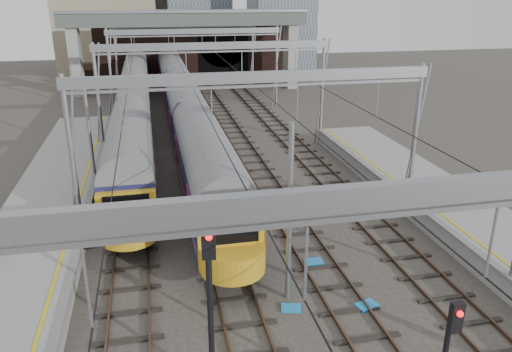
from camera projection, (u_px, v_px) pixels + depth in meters
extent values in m
plane|color=#38332D|center=(303.00, 329.00, 17.60)|extent=(160.00, 160.00, 0.00)
cube|color=gray|center=(7.00, 311.00, 17.69)|extent=(4.20, 55.00, 1.10)
cube|color=slate|center=(66.00, 292.00, 17.92)|extent=(0.35, 55.00, 0.12)
cube|color=gold|center=(51.00, 292.00, 17.80)|extent=(0.12, 55.00, 0.01)
cube|color=#4C3828|center=(122.00, 188.00, 29.99)|extent=(0.08, 80.00, 0.16)
cube|color=#4C3828|center=(146.00, 186.00, 30.28)|extent=(0.08, 80.00, 0.16)
cube|color=black|center=(134.00, 188.00, 30.16)|extent=(2.40, 80.00, 0.14)
cube|color=#4C3828|center=(189.00, 183.00, 30.78)|extent=(0.08, 80.00, 0.16)
cube|color=#4C3828|center=(212.00, 181.00, 31.06)|extent=(0.08, 80.00, 0.16)
cube|color=black|center=(200.00, 183.00, 30.95)|extent=(2.40, 80.00, 0.14)
cube|color=#4C3828|center=(252.00, 178.00, 31.57)|extent=(0.08, 80.00, 0.16)
cube|color=#4C3828|center=(274.00, 177.00, 31.85)|extent=(0.08, 80.00, 0.16)
cube|color=black|center=(263.00, 178.00, 31.74)|extent=(2.40, 80.00, 0.14)
cube|color=#4C3828|center=(312.00, 174.00, 32.36)|extent=(0.08, 80.00, 0.16)
cube|color=#4C3828|center=(333.00, 172.00, 32.64)|extent=(0.08, 80.00, 0.16)
cube|color=black|center=(323.00, 174.00, 32.53)|extent=(2.40, 80.00, 0.14)
cube|color=gray|center=(409.00, 193.00, 9.46)|extent=(16.80, 0.28, 0.50)
cylinder|color=gray|center=(73.00, 166.00, 21.93)|extent=(0.24, 0.24, 8.00)
cylinder|color=gray|center=(414.00, 143.00, 25.16)|extent=(0.24, 0.24, 8.00)
cube|color=gray|center=(255.00, 77.00, 22.29)|extent=(16.80, 0.28, 0.50)
cylinder|color=gray|center=(99.00, 101.00, 34.76)|extent=(0.24, 0.24, 8.00)
cylinder|color=gray|center=(322.00, 92.00, 37.99)|extent=(0.24, 0.24, 8.00)
cube|color=gray|center=(214.00, 46.00, 35.12)|extent=(16.80, 0.28, 0.50)
cylinder|color=gray|center=(110.00, 72.00, 47.59)|extent=(0.24, 0.24, 8.00)
cylinder|color=gray|center=(277.00, 67.00, 50.83)|extent=(0.24, 0.24, 8.00)
cube|color=gray|center=(195.00, 31.00, 47.96)|extent=(16.80, 0.28, 0.50)
cylinder|color=gray|center=(116.00, 57.00, 58.59)|extent=(0.24, 0.24, 8.00)
cylinder|color=gray|center=(253.00, 53.00, 61.83)|extent=(0.24, 0.24, 8.00)
cube|color=gray|center=(185.00, 24.00, 58.96)|extent=(16.80, 0.28, 0.50)
cube|color=black|center=(126.00, 98.00, 28.25)|extent=(0.03, 80.00, 0.03)
cube|color=black|center=(197.00, 96.00, 29.04)|extent=(0.03, 80.00, 0.03)
cube|color=black|center=(264.00, 93.00, 29.83)|extent=(0.03, 80.00, 0.03)
cube|color=black|center=(327.00, 90.00, 30.62)|extent=(0.03, 80.00, 0.03)
cube|color=black|center=(199.00, 47.00, 64.10)|extent=(26.00, 2.00, 9.00)
cube|color=black|center=(224.00, 62.00, 64.41)|extent=(6.50, 0.10, 5.20)
cylinder|color=black|center=(223.00, 42.00, 63.51)|extent=(6.50, 0.10, 6.50)
cube|color=black|center=(104.00, 75.00, 61.86)|extent=(6.00, 1.50, 3.00)
cube|color=gray|center=(76.00, 59.00, 55.88)|extent=(1.20, 2.50, 8.20)
cube|color=gray|center=(290.00, 53.00, 60.81)|extent=(1.20, 2.50, 8.20)
cube|color=#4B544D|center=(186.00, 19.00, 56.92)|extent=(28.00, 3.00, 1.40)
cube|color=gray|center=(185.00, 11.00, 56.61)|extent=(28.00, 3.00, 0.30)
cube|color=gray|center=(158.00, 5.00, 87.41)|extent=(18.00, 14.00, 18.00)
cube|color=black|center=(179.00, 110.00, 48.42)|extent=(2.10, 62.18, 0.70)
cube|color=#141D48|center=(178.00, 92.00, 47.78)|extent=(2.67, 62.18, 2.38)
cylinder|color=slate|center=(177.00, 79.00, 47.37)|extent=(2.61, 61.68, 2.61)
cube|color=black|center=(178.00, 88.00, 47.65)|extent=(2.69, 60.98, 0.71)
cube|color=#B83962|center=(178.00, 98.00, 48.02)|extent=(2.69, 61.18, 0.11)
cube|color=gold|center=(232.00, 243.00, 19.18)|extent=(2.61, 0.60, 2.18)
cube|color=black|center=(232.00, 232.00, 18.82)|extent=(2.00, 0.08, 0.95)
cube|color=black|center=(137.00, 106.00, 50.13)|extent=(2.04, 60.56, 0.70)
cube|color=#141D48|center=(136.00, 88.00, 49.50)|extent=(2.60, 60.56, 2.32)
cylinder|color=slate|center=(135.00, 77.00, 49.10)|extent=(2.54, 60.06, 2.54)
cube|color=black|center=(135.00, 85.00, 49.38)|extent=(2.62, 59.36, 0.70)
cube|color=#B83962|center=(136.00, 95.00, 49.73)|extent=(2.62, 59.56, 0.11)
cube|color=gold|center=(128.00, 216.00, 21.64)|extent=(2.54, 0.60, 2.12)
cube|color=black|center=(126.00, 205.00, 21.29)|extent=(1.95, 0.08, 0.93)
cylinder|color=black|center=(210.00, 311.00, 14.24)|extent=(0.17, 0.17, 5.24)
cube|color=black|center=(208.00, 242.00, 13.28)|extent=(0.41, 0.24, 0.98)
sphere|color=red|center=(209.00, 237.00, 13.09)|extent=(0.20, 0.20, 0.20)
cube|color=black|center=(456.00, 317.00, 11.71)|extent=(0.32, 0.19, 0.80)
sphere|color=red|center=(460.00, 314.00, 11.53)|extent=(0.16, 0.16, 0.16)
cube|color=#1B82CC|center=(313.00, 262.00, 21.90)|extent=(0.84, 0.61, 0.10)
cube|color=#1B82CC|center=(291.00, 308.00, 18.71)|extent=(0.84, 0.68, 0.09)
cube|color=#1B82CC|center=(367.00, 305.00, 18.85)|extent=(0.95, 0.79, 0.10)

